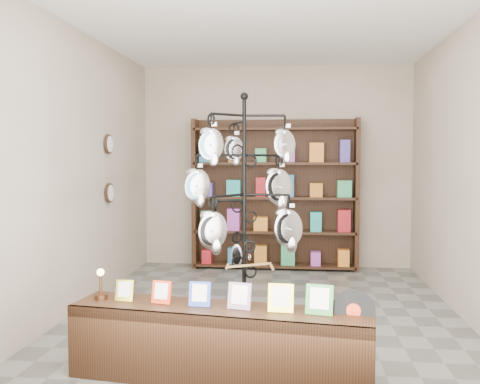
% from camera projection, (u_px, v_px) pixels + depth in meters
% --- Properties ---
extents(ground, '(5.00, 5.00, 0.00)m').
position_uv_depth(ground, '(265.00, 312.00, 5.64)').
color(ground, slate).
rests_on(ground, ground).
extents(room_envelope, '(5.00, 5.00, 5.00)m').
position_uv_depth(room_envelope, '(266.00, 137.00, 5.52)').
color(room_envelope, '#B8A894').
rests_on(room_envelope, ground).
extents(display_tree, '(1.23, 1.23, 2.23)m').
position_uv_depth(display_tree, '(244.00, 195.00, 4.93)').
color(display_tree, black).
rests_on(display_tree, ground).
extents(front_shelf, '(2.25, 0.75, 0.78)m').
position_uv_depth(front_shelf, '(220.00, 344.00, 3.90)').
color(front_shelf, black).
rests_on(front_shelf, ground).
extents(back_shelving, '(2.42, 0.36, 2.20)m').
position_uv_depth(back_shelving, '(275.00, 199.00, 7.85)').
color(back_shelving, black).
rests_on(back_shelving, ground).
extents(wall_clocks, '(0.03, 0.24, 0.84)m').
position_uv_depth(wall_clocks, '(109.00, 169.00, 6.55)').
color(wall_clocks, black).
rests_on(wall_clocks, ground).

